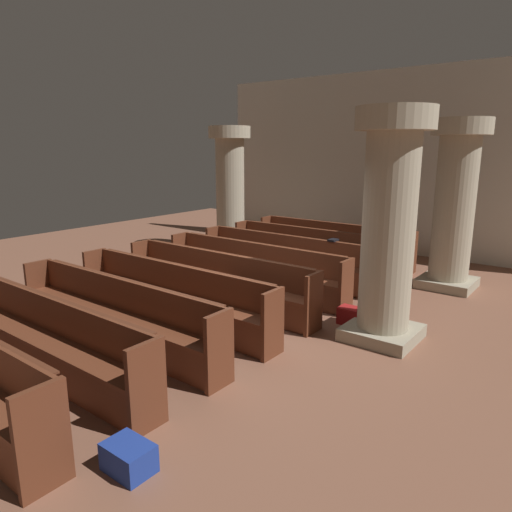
{
  "coord_description": "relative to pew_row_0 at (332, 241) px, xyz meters",
  "views": [
    {
      "loc": [
        4.55,
        -5.51,
        2.66
      ],
      "look_at": [
        -0.41,
        0.94,
        0.75
      ],
      "focal_mm": 32.78,
      "sensor_mm": 36.0,
      "label": 1
    }
  ],
  "objects": [
    {
      "name": "pillar_aisle_rear",
      "position": [
        2.8,
        -3.68,
        1.16
      ],
      "size": [
        1.03,
        1.03,
        3.16
      ],
      "color": "#9F967E",
      "rests_on": "ground"
    },
    {
      "name": "lectern",
      "position": [
        0.69,
        0.9,
        -0.03
      ],
      "size": [
        0.48,
        0.45,
        1.08
      ],
      "color": "brown",
      "rests_on": "ground"
    },
    {
      "name": "kneeler_box_blue",
      "position": [
        2.23,
        -7.62,
        -0.36
      ],
      "size": [
        0.42,
        0.3,
        0.25
      ],
      "primitive_type": "cube",
      "color": "navy",
      "rests_on": "ground"
    },
    {
      "name": "pew_row_0",
      "position": [
        0.0,
        0.0,
        0.0
      ],
      "size": [
        3.89,
        0.47,
        0.9
      ],
      "color": "brown",
      "rests_on": "ground"
    },
    {
      "name": "pew_row_2",
      "position": [
        0.0,
        -2.03,
        0.0
      ],
      "size": [
        3.89,
        0.46,
        0.9
      ],
      "color": "brown",
      "rests_on": "ground"
    },
    {
      "name": "pew_row_6",
      "position": [
        0.0,
        -6.1,
        0.0
      ],
      "size": [
        3.89,
        0.47,
        0.9
      ],
      "color": "brown",
      "rests_on": "ground"
    },
    {
      "name": "pew_row_7",
      "position": [
        0.0,
        -7.12,
        0.0
      ],
      "size": [
        3.89,
        0.46,
        0.9
      ],
      "color": "brown",
      "rests_on": "ground"
    },
    {
      "name": "pillar_far_side",
      "position": [
        -2.75,
        -0.48,
        1.16
      ],
      "size": [
        1.06,
        1.06,
        3.16
      ],
      "color": "#9F967E",
      "rests_on": "ground"
    },
    {
      "name": "hymn_book",
      "position": [
        1.0,
        -1.84,
        0.43
      ],
      "size": [
        0.15,
        0.21,
        0.04
      ],
      "primitive_type": "cube",
      "color": "black",
      "rests_on": "pew_row_2"
    },
    {
      "name": "pillar_aisle_side",
      "position": [
        2.8,
        -0.53,
        1.16
      ],
      "size": [
        1.06,
        1.06,
        3.16
      ],
      "color": "#9F967E",
      "rests_on": "ground"
    },
    {
      "name": "pew_row_5",
      "position": [
        0.0,
        -5.08,
        0.0
      ],
      "size": [
        3.89,
        0.46,
        0.9
      ],
      "color": "brown",
      "rests_on": "ground"
    },
    {
      "name": "pew_row_4",
      "position": [
        0.0,
        -4.07,
        0.0
      ],
      "size": [
        3.89,
        0.46,
        0.9
      ],
      "color": "brown",
      "rests_on": "ground"
    },
    {
      "name": "pew_row_1",
      "position": [
        0.0,
        -1.02,
        0.0
      ],
      "size": [
        3.89,
        0.46,
        0.9
      ],
      "color": "brown",
      "rests_on": "ground"
    },
    {
      "name": "ground_plane",
      "position": [
        0.61,
        -4.17,
        -0.49
      ],
      "size": [
        19.2,
        19.2,
        0.0
      ],
      "primitive_type": "plane",
      "color": "brown"
    },
    {
      "name": "kneeler_box_red",
      "position": [
        2.23,
        -3.44,
        -0.36
      ],
      "size": [
        0.43,
        0.25,
        0.26
      ],
      "primitive_type": "cube",
      "color": "maroon",
      "rests_on": "ground"
    },
    {
      "name": "pew_row_3",
      "position": [
        0.0,
        -3.05,
        0.0
      ],
      "size": [
        3.89,
        0.47,
        0.9
      ],
      "color": "brown",
      "rests_on": "ground"
    },
    {
      "name": "back_wall",
      "position": [
        0.61,
        1.91,
        1.76
      ],
      "size": [
        10.0,
        0.16,
        4.5
      ],
      "primitive_type": "cube",
      "color": "beige",
      "rests_on": "ground"
    }
  ]
}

